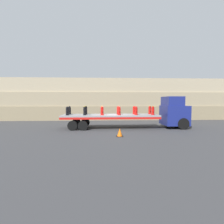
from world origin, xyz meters
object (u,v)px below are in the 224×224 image
(fire_hydrant_red_near_5, at_px, (153,111))
(fire_hydrant_red_far_5, at_px, (150,110))
(truck_cab, at_px, (175,112))
(fire_hydrant_red_far_3, at_px, (118,110))
(fire_hydrant_red_near_2, at_px, (102,111))
(fire_hydrant_black_near_0, at_px, (67,111))
(fire_hydrant_red_near_3, at_px, (119,111))
(fire_hydrant_red_near_4, at_px, (136,111))
(flatbed_trailer, at_px, (104,117))
(fire_hydrant_black_far_0, at_px, (70,110))
(fire_hydrant_red_far_2, at_px, (102,110))
(fire_hydrant_black_near_1, at_px, (85,111))
(fire_hydrant_black_far_1, at_px, (86,110))
(traffic_cone, at_px, (120,132))
(fire_hydrant_red_far_4, at_px, (134,110))

(fire_hydrant_red_near_5, height_order, fire_hydrant_red_far_5, same)
(truck_cab, xyz_separation_m, fire_hydrant_red_far_3, (-5.67, 0.56, 0.19))
(fire_hydrant_red_near_2, bearing_deg, fire_hydrant_red_far_5, 12.75)
(fire_hydrant_black_near_0, xyz_separation_m, fire_hydrant_red_near_3, (4.91, 0.00, 0.00))
(fire_hydrant_red_near_4, bearing_deg, fire_hydrant_red_near_2, 180.00)
(fire_hydrant_red_far_3, bearing_deg, flatbed_trailer, -158.50)
(fire_hydrant_black_near_0, height_order, fire_hydrant_black_far_0, same)
(fire_hydrant_black_near_0, bearing_deg, fire_hydrant_red_far_2, 18.74)
(fire_hydrant_red_far_3, height_order, fire_hydrant_red_near_5, same)
(truck_cab, height_order, fire_hydrant_black_far_0, truck_cab)
(fire_hydrant_black_far_0, relative_size, fire_hydrant_red_near_4, 1.00)
(fire_hydrant_black_near_1, height_order, fire_hydrant_red_near_4, same)
(fire_hydrant_red_far_5, bearing_deg, fire_hydrant_black_far_0, 180.00)
(fire_hydrant_black_far_1, xyz_separation_m, fire_hydrant_red_near_4, (4.91, -1.11, 0.00))
(fire_hydrant_red_near_3, distance_m, fire_hydrant_red_near_5, 3.27)
(fire_hydrant_black_far_0, relative_size, fire_hydrant_red_far_3, 1.00)
(fire_hydrant_black_far_1, distance_m, traffic_cone, 5.70)
(fire_hydrant_red_far_3, bearing_deg, truck_cab, -5.60)
(fire_hydrant_red_far_2, relative_size, fire_hydrant_red_far_4, 1.00)
(fire_hydrant_red_far_4, relative_size, traffic_cone, 1.32)
(fire_hydrant_black_far_1, xyz_separation_m, fire_hydrant_red_near_5, (6.55, -1.11, 0.00))
(fire_hydrant_red_near_2, distance_m, fire_hydrant_red_far_5, 5.04)
(fire_hydrant_black_near_0, xyz_separation_m, fire_hydrant_red_near_2, (3.27, 0.00, 0.00))
(fire_hydrant_black_far_0, relative_size, fire_hydrant_red_near_3, 1.00)
(fire_hydrant_black_near_1, bearing_deg, fire_hydrant_red_far_3, 18.74)
(fire_hydrant_red_near_3, height_order, fire_hydrant_red_far_4, same)
(fire_hydrant_black_near_0, height_order, traffic_cone, fire_hydrant_black_near_0)
(fire_hydrant_red_near_2, relative_size, fire_hydrant_red_far_5, 1.00)
(fire_hydrant_black_far_0, height_order, fire_hydrant_red_far_3, same)
(truck_cab, height_order, fire_hydrant_red_far_4, truck_cab)
(fire_hydrant_black_near_0, bearing_deg, truck_cab, 3.01)
(fire_hydrant_red_near_3, xyz_separation_m, fire_hydrant_red_far_5, (3.27, 1.11, 0.00))
(fire_hydrant_black_far_0, relative_size, fire_hydrant_red_near_2, 1.00)
(fire_hydrant_red_far_3, bearing_deg, fire_hydrant_red_far_4, 0.00)
(fire_hydrant_red_near_3, height_order, traffic_cone, fire_hydrant_red_near_3)
(fire_hydrant_red_near_3, relative_size, traffic_cone, 1.32)
(fire_hydrant_red_far_3, distance_m, fire_hydrant_red_near_5, 3.46)
(fire_hydrant_red_near_5, bearing_deg, fire_hydrant_red_far_5, 90.00)
(fire_hydrant_black_near_0, distance_m, fire_hydrant_red_near_2, 3.27)
(fire_hydrant_black_near_0, relative_size, fire_hydrant_red_far_4, 1.00)
(fire_hydrant_black_near_1, xyz_separation_m, fire_hydrant_red_near_5, (6.55, 0.00, 0.00))
(truck_cab, bearing_deg, fire_hydrant_red_far_2, 175.65)
(fire_hydrant_black_far_0, xyz_separation_m, traffic_cone, (4.63, -4.62, -1.45))
(truck_cab, xyz_separation_m, fire_hydrant_red_near_4, (-4.03, -0.56, 0.19))
(truck_cab, relative_size, fire_hydrant_black_far_1, 3.81)
(truck_cab, distance_m, fire_hydrant_red_near_5, 2.47)
(fire_hydrant_black_far_0, bearing_deg, fire_hydrant_red_far_4, 0.00)
(fire_hydrant_black_far_0, relative_size, fire_hydrant_red_far_5, 1.00)
(fire_hydrant_red_far_4, relative_size, fire_hydrant_red_far_5, 1.00)
(fire_hydrant_black_near_1, bearing_deg, truck_cab, 3.55)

